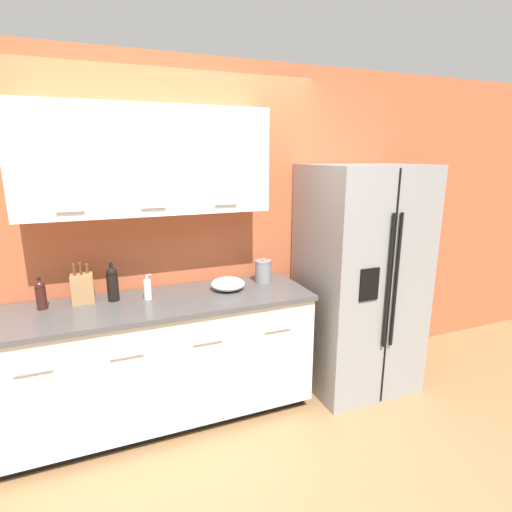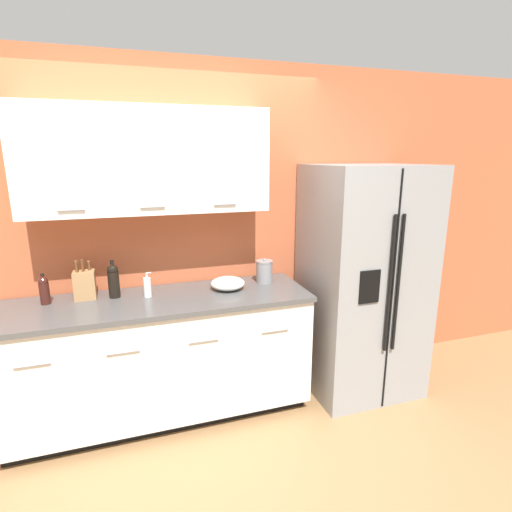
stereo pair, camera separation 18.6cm
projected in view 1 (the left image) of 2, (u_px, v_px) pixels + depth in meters
The scene contains 10 objects.
ground_plane at pixel (199, 479), 2.43m from camera, with size 14.00×14.00×0.00m, color #997047.
wall_back at pixel (158, 223), 2.94m from camera, with size 10.00×0.39×2.60m.
counter_unit at pixel (163, 360), 2.88m from camera, with size 2.14×0.64×0.93m.
refrigerator at pixel (359, 279), 3.29m from camera, with size 0.87×0.79×1.84m.
knife_block at pixel (83, 288), 2.70m from camera, with size 0.14×0.11×0.29m.
wine_bottle at pixel (112, 283), 2.74m from camera, with size 0.08×0.08×0.27m.
soap_dispenser at pixel (148, 289), 2.77m from camera, with size 0.06×0.05×0.18m.
oil_bottle at pixel (41, 294), 2.59m from camera, with size 0.06×0.06×0.21m.
steel_canister at pixel (263, 271), 3.15m from camera, with size 0.13×0.13×0.19m.
mixing_bowl at pixel (228, 284), 2.98m from camera, with size 0.25×0.25×0.09m.
Camera 1 is at (-0.43, -2.01, 1.91)m, focal length 28.00 mm.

